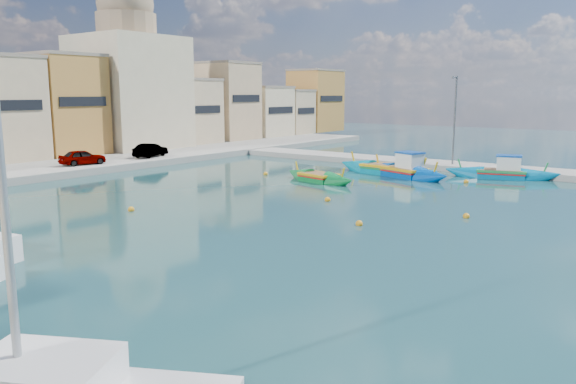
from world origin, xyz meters
TOP-DOWN VIEW (x-y plane):
  - ground at (0.00, 0.00)m, footprint 160.00×160.00m
  - east_quay at (18.00, 0.00)m, footprint 4.00×70.00m
  - north_quay at (0.00, 32.00)m, footprint 80.00×8.00m
  - north_townhouses at (6.68, 39.36)m, footprint 83.20×7.87m
  - church_block at (10.00, 40.00)m, footprint 10.00×10.00m
  - quay_street_lamp at (17.44, 6.00)m, footprint 1.18×0.16m
  - parked_cars at (-5.36, 30.50)m, footprint 27.47×2.41m
  - luzzu_turquoise_cabin at (15.01, 1.09)m, footprint 4.14×8.99m
  - luzzu_blue_cabin at (11.14, 7.45)m, footprint 4.80×8.97m
  - luzzu_cyan_mid at (11.80, 9.41)m, footprint 3.19×9.75m
  - luzzu_green at (5.08, 11.63)m, footprint 3.27×7.24m
  - mooring_buoys at (-0.19, 6.83)m, footprint 21.63×18.97m

SIDE VIEW (x-z plane):
  - ground at x=0.00m, z-range 0.00..0.00m
  - mooring_buoys at x=-0.19m, z-range -0.10..0.26m
  - luzzu_green at x=5.08m, z-range -0.87..1.34m
  - east_quay at x=18.00m, z-range 0.00..0.50m
  - luzzu_cyan_mid at x=11.80m, z-range -1.12..1.71m
  - north_quay at x=0.00m, z-range 0.00..0.60m
  - luzzu_turquoise_cabin at x=15.01m, z-range -1.07..1.75m
  - luzzu_blue_cabin at x=11.14m, z-range -1.17..1.93m
  - parked_cars at x=-5.36m, z-range 0.57..1.87m
  - quay_street_lamp at x=17.44m, z-range 0.34..8.34m
  - north_townhouses at x=6.68m, z-range -0.10..10.09m
  - church_block at x=10.00m, z-range -1.14..17.96m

